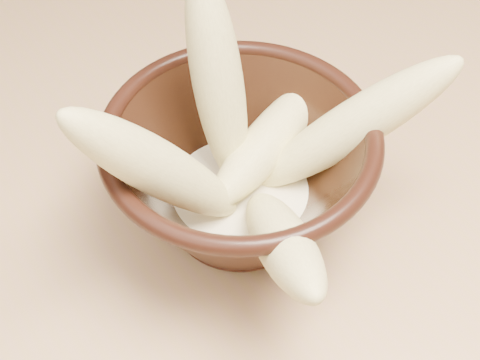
% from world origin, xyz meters
% --- Properties ---
extents(table, '(1.20, 0.80, 0.75)m').
position_xyz_m(table, '(0.00, 0.00, 0.67)').
color(table, tan).
rests_on(table, ground).
extents(bowl, '(0.18, 0.18, 0.10)m').
position_xyz_m(bowl, '(-0.23, 0.00, 0.81)').
color(bowl, black).
rests_on(bowl, table).
extents(milk_puddle, '(0.10, 0.10, 0.01)m').
position_xyz_m(milk_puddle, '(-0.23, 0.00, 0.78)').
color(milk_puddle, '#F5E9C5').
rests_on(milk_puddle, bowl).
extents(banana_upright, '(0.05, 0.09, 0.16)m').
position_xyz_m(banana_upright, '(-0.22, 0.04, 0.86)').
color(banana_upright, '#C9BC76').
rests_on(banana_upright, bowl).
extents(banana_left, '(0.13, 0.06, 0.15)m').
position_xyz_m(banana_left, '(-0.29, 0.00, 0.85)').
color(banana_left, '#C9BC76').
rests_on(banana_left, bowl).
extents(banana_right, '(0.14, 0.10, 0.13)m').
position_xyz_m(banana_right, '(-0.16, -0.03, 0.84)').
color(banana_right, '#C9BC76').
rests_on(banana_right, bowl).
extents(banana_across, '(0.14, 0.08, 0.04)m').
position_xyz_m(banana_across, '(-0.20, 0.01, 0.81)').
color(banana_across, '#C9BC76').
rests_on(banana_across, bowl).
extents(banana_front, '(0.08, 0.14, 0.10)m').
position_xyz_m(banana_front, '(-0.25, -0.07, 0.82)').
color(banana_front, '#C9BC76').
rests_on(banana_front, bowl).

